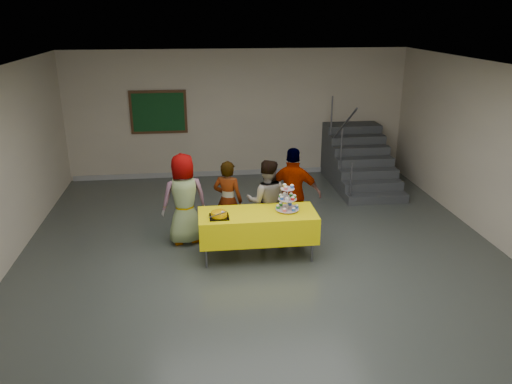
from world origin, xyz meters
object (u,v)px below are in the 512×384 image
schoolchild_d (293,194)px  noticeboard (159,112)px  bake_table (258,225)px  schoolchild_a (184,199)px  cupcake_stand (287,200)px  schoolchild_c (267,201)px  staircase (357,162)px  bear_cake (219,214)px  schoolchild_b (228,200)px

schoolchild_d → noticeboard: noticeboard is taller
bake_table → noticeboard: bearing=112.0°
schoolchild_a → cupcake_stand: bearing=145.0°
noticeboard → schoolchild_a: bearing=-80.8°
schoolchild_c → staircase: staircase is taller
bake_table → bear_cake: bear_cake is taller
cupcake_stand → schoolchild_c: size_ratio=0.30×
schoolchild_c → noticeboard: bearing=-54.4°
schoolchild_b → schoolchild_d: size_ratio=0.87×
schoolchild_c → noticeboard: size_ratio=1.13×
schoolchild_a → noticeboard: (-0.59, 3.65, 0.81)m
schoolchild_c → bear_cake: bearing=47.3°
schoolchild_b → schoolchild_c: schoolchild_c is taller
bake_table → schoolchild_d: (0.70, 0.63, 0.27)m
bake_table → schoolchild_a: (-1.17, 0.70, 0.24)m
bake_table → noticeboard: size_ratio=1.45×
bake_table → cupcake_stand: (0.49, 0.04, 0.39)m
cupcake_stand → noticeboard: size_ratio=0.34×
bear_cake → schoolchild_b: (0.20, 0.87, -0.12)m
cupcake_stand → bear_cake: (-1.10, -0.16, -0.11)m
schoolchild_a → staircase: size_ratio=0.66×
cupcake_stand → noticeboard: 4.90m
schoolchild_a → noticeboard: noticeboard is taller
cupcake_stand → staircase: staircase is taller
bake_table → staircase: bearing=51.5°
schoolchild_a → schoolchild_d: (1.87, -0.07, 0.03)m
schoolchild_d → bear_cake: bearing=44.3°
cupcake_stand → schoolchild_b: schoolchild_b is taller
bear_cake → schoolchild_a: bearing=124.0°
noticeboard → schoolchild_b: bearing=-69.5°
cupcake_stand → noticeboard: bearing=117.5°
bake_table → bear_cake: 0.68m
schoolchild_a → schoolchild_d: schoolchild_d is taller
cupcake_stand → schoolchild_d: (0.21, 0.59, -0.12)m
staircase → schoolchild_b: bearing=-139.4°
bear_cake → schoolchild_b: size_ratio=0.25×
bake_table → schoolchild_b: 0.88m
staircase → schoolchild_d: bearing=-126.0°
cupcake_stand → bear_cake: bearing=-172.0°
noticeboard → cupcake_stand: bearing=-62.5°
schoolchild_c → cupcake_stand: bearing=122.8°
bake_table → schoolchild_d: 0.98m
schoolchild_d → schoolchild_b: bearing=8.3°
bake_table → staircase: 4.49m
bake_table → schoolchild_a: size_ratio=1.19×
schoolchild_a → staircase: staircase is taller
schoolchild_d → staircase: bearing=-111.2°
cupcake_stand → schoolchild_d: schoolchild_d is taller
bake_table → bear_cake: bearing=-169.4°
cupcake_stand → schoolchild_c: (-0.25, 0.54, -0.21)m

